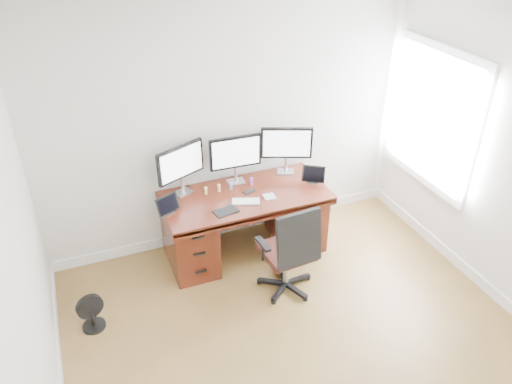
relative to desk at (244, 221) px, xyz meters
name	(u,v)px	position (x,y,z in m)	size (l,w,h in m)	color
ground	(324,380)	(0.00, -1.83, -0.40)	(4.50, 4.50, 0.00)	brown
back_wall	(229,124)	(0.00, 0.42, 0.95)	(4.00, 0.10, 2.70)	white
desk	(244,221)	(0.00, 0.00, 0.00)	(1.70, 0.80, 0.75)	#46180E
office_chair	(289,264)	(0.17, -0.75, -0.07)	(0.59, 0.57, 1.00)	black
floor_fan	(91,313)	(-1.68, -0.53, -0.23)	(0.25, 0.21, 0.36)	black
monitor_left	(181,164)	(-0.58, 0.24, 0.68)	(0.52, 0.26, 0.53)	silver
monitor_center	(235,154)	(0.00, 0.24, 0.68)	(0.55, 0.15, 0.53)	silver
monitor_right	(287,145)	(0.58, 0.24, 0.68)	(0.52, 0.24, 0.53)	silver
tablet_left	(168,206)	(-0.81, -0.08, 0.43)	(0.25, 0.16, 0.19)	silver
tablet_right	(314,176)	(0.76, -0.08, 0.43)	(0.24, 0.19, 0.19)	silver
keyboard	(246,202)	(-0.05, -0.17, 0.36)	(0.28, 0.12, 0.01)	white
trackpad	(269,197)	(0.21, -0.17, 0.35)	(0.12, 0.12, 0.01)	#BBBDC2
drawing_tablet	(226,211)	(-0.29, -0.26, 0.35)	(0.23, 0.15, 0.01)	black
phone	(249,191)	(0.06, 0.00, 0.35)	(0.13, 0.06, 0.01)	black
figurine_yellow	(206,190)	(-0.37, 0.12, 0.40)	(0.04, 0.04, 0.09)	#D7B75C
figurine_orange	(219,187)	(-0.23, 0.12, 0.40)	(0.04, 0.04, 0.09)	#E99559
figurine_blue	(231,185)	(-0.10, 0.12, 0.40)	(0.04, 0.04, 0.09)	#5F7FD9
figurine_purple	(251,181)	(0.13, 0.12, 0.40)	(0.04, 0.04, 0.09)	#AA60D2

